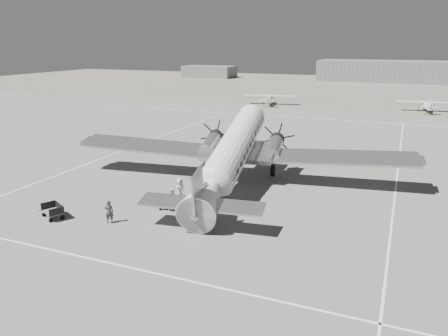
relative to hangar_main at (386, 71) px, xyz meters
The scene contains 16 objects.
ground 120.15m from the hangar_main, 92.39° to the right, with size 260.00×260.00×0.00m, color slate.
taxi_line_near 134.13m from the hangar_main, 92.14° to the right, with size 60.00×0.15×0.01m, color silver.
taxi_line_right 120.25m from the hangar_main, 86.66° to the right, with size 0.15×80.00×0.01m, color silver.
taxi_line_left 112.43m from the hangar_main, 101.81° to the right, with size 0.15×60.00×0.01m, color silver.
taxi_line_horizon 80.22m from the hangar_main, 93.58° to the right, with size 90.00×0.15×0.01m, color silver.
grass_infield 25.71m from the hangar_main, 101.31° to the right, with size 260.00×90.00×0.01m, color #676457.
hangar_main is the anchor object (origin of this frame).
shed_secondary 60.22m from the hangar_main, behind, with size 18.00×10.00×4.00m, color #5D5D5D.
dc3_airliner 118.50m from the hangar_main, 93.04° to the right, with size 31.54×21.89×6.01m, color silver, non-canonical shape.
light_plane_left 69.40m from the hangar_main, 105.54° to the right, with size 10.40×8.43×2.16m, color silver, non-canonical shape.
light_plane_right 65.69m from the hangar_main, 80.83° to the right, with size 9.94×8.07×2.06m, color silver, non-canonical shape.
baggage_cart_near 125.62m from the hangar_main, 93.93° to the right, with size 1.71×1.21×0.96m, color #5D5D5D, non-canonical shape.
baggage_cart_far 130.99m from the hangar_main, 96.83° to the right, with size 1.81×1.28×1.02m, color #5D5D5D, non-canonical shape.
ground_crew 129.69m from the hangar_main, 95.00° to the right, with size 0.61×0.40×1.67m, color #2F2F2F.
ramp_agent 125.67m from the hangar_main, 93.81° to the right, with size 0.84×0.65×1.73m, color silver.
passenger 123.59m from the hangar_main, 94.13° to the right, with size 0.90×0.58×1.83m, color #B5B4B2.
Camera 1 is at (11.99, -32.28, 12.17)m, focal length 35.00 mm.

